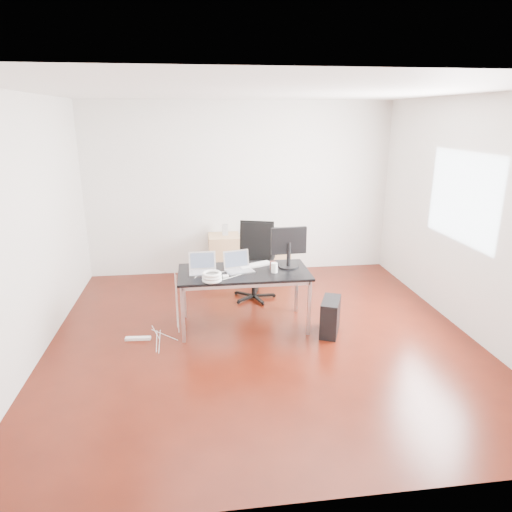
{
  "coord_description": "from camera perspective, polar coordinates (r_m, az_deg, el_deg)",
  "views": [
    {
      "loc": [
        -0.73,
        -4.94,
        2.56
      ],
      "look_at": [
        0.0,
        0.55,
        0.85
      ],
      "focal_mm": 32.0,
      "sensor_mm": 36.0,
      "label": 1
    }
  ],
  "objects": [
    {
      "name": "power_strip",
      "position": [
        5.7,
        -14.53,
        -9.94
      ],
      "size": [
        0.3,
        0.08,
        0.04
      ],
      "primitive_type": "cube",
      "rotation": [
        0.0,
        0.0,
        -0.07
      ],
      "color": "white",
      "rests_on": "ground"
    },
    {
      "name": "cable_coil",
      "position": [
        5.28,
        -5.53,
        -2.59
      ],
      "size": [
        0.24,
        0.24,
        0.11
      ],
      "rotation": [
        0.0,
        0.0,
        0.4
      ],
      "color": "white",
      "rests_on": "desk"
    },
    {
      "name": "cup_brown",
      "position": [
        5.66,
        2.1,
        -1.17
      ],
      "size": [
        0.1,
        0.1,
        0.1
      ],
      "primitive_type": "cylinder",
      "rotation": [
        0.0,
        0.0,
        -0.35
      ],
      "color": "#55241D",
      "rests_on": "desk"
    },
    {
      "name": "filing_cabinet_left",
      "position": [
        7.52,
        -3.97,
        0.01
      ],
      "size": [
        0.5,
        0.5,
        0.7
      ],
      "primitive_type": "cube",
      "color": "tan",
      "rests_on": "ground"
    },
    {
      "name": "desk",
      "position": [
        5.62,
        -1.54,
        -2.42
      ],
      "size": [
        1.6,
        0.8,
        0.73
      ],
      "color": "black",
      "rests_on": "ground"
    },
    {
      "name": "filing_cabinet_right",
      "position": [
        7.61,
        2.19,
        0.25
      ],
      "size": [
        0.5,
        0.5,
        0.7
      ],
      "primitive_type": "cube",
      "color": "tan",
      "rests_on": "ground"
    },
    {
      "name": "cup_white",
      "position": [
        5.55,
        2.29,
        -1.47
      ],
      "size": [
        0.08,
        0.08,
        0.12
      ],
      "primitive_type": "cylinder",
      "rotation": [
        0.0,
        0.0,
        -0.05
      ],
      "color": "white",
      "rests_on": "desk"
    },
    {
      "name": "room_shell",
      "position": [
        5.14,
        1.21,
        4.13
      ],
      "size": [
        5.0,
        5.0,
        5.0
      ],
      "color": "#3A0E06",
      "rests_on": "ground"
    },
    {
      "name": "keyboard",
      "position": [
        5.79,
        -0.11,
        -1.14
      ],
      "size": [
        0.46,
        0.3,
        0.02
      ],
      "primitive_type": "cube",
      "rotation": [
        0.0,
        0.0,
        0.4
      ],
      "color": "white",
      "rests_on": "desk"
    },
    {
      "name": "pc_tower",
      "position": [
        5.66,
        9.27,
        -7.48
      ],
      "size": [
        0.36,
        0.49,
        0.44
      ],
      "primitive_type": "cube",
      "rotation": [
        0.0,
        0.0,
        -0.4
      ],
      "color": "black",
      "rests_on": "ground"
    },
    {
      "name": "navy_garment",
      "position": [
        7.47,
        2.33,
        3.07
      ],
      "size": [
        0.34,
        0.3,
        0.09
      ],
      "primitive_type": "cube",
      "rotation": [
        0.0,
        0.0,
        -0.21
      ],
      "color": "black",
      "rests_on": "filing_cabinet_right"
    },
    {
      "name": "laptop_right",
      "position": [
        5.62,
        -2.23,
        -1.28
      ],
      "size": [
        0.38,
        0.33,
        0.23
      ],
      "rotation": [
        0.0,
        0.0,
        0.26
      ],
      "color": "silver",
      "rests_on": "desk"
    },
    {
      "name": "office_chair",
      "position": [
        6.58,
        -0.15,
        -0.12
      ],
      "size": [
        0.6,
        0.62,
        1.08
      ],
      "rotation": [
        0.0,
        0.0,
        -0.31
      ],
      "color": "black",
      "rests_on": "ground"
    },
    {
      "name": "power_adapter",
      "position": [
        5.39,
        -3.8,
        -2.59
      ],
      "size": [
        0.07,
        0.07,
        0.03
      ],
      "primitive_type": "cube",
      "rotation": [
        0.0,
        0.0,
        0.03
      ],
      "color": "white",
      "rests_on": "desk"
    },
    {
      "name": "laptop_left",
      "position": [
        5.59,
        -6.68,
        -1.46
      ],
      "size": [
        0.34,
        0.26,
        0.23
      ],
      "rotation": [
        0.0,
        0.0,
        0.02
      ],
      "color": "silver",
      "rests_on": "desk"
    },
    {
      "name": "speaker",
      "position": [
        7.42,
        -3.89,
        3.3
      ],
      "size": [
        0.09,
        0.08,
        0.18
      ],
      "primitive_type": "cube",
      "rotation": [
        0.0,
        0.0,
        0.03
      ],
      "color": "#9E9E9E",
      "rests_on": "filing_cabinet_left"
    },
    {
      "name": "monitor",
      "position": [
        5.7,
        4.1,
        1.38
      ],
      "size": [
        0.45,
        0.26,
        0.51
      ],
      "rotation": [
        0.0,
        0.0,
        0.07
      ],
      "color": "black",
      "rests_on": "desk"
    },
    {
      "name": "wastebasket",
      "position": [
        7.66,
        0.76,
        -1.26
      ],
      "size": [
        0.31,
        0.31,
        0.28
      ],
      "primitive_type": "cylinder",
      "rotation": [
        0.0,
        0.0,
        -0.34
      ],
      "color": "black",
      "rests_on": "ground"
    }
  ]
}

